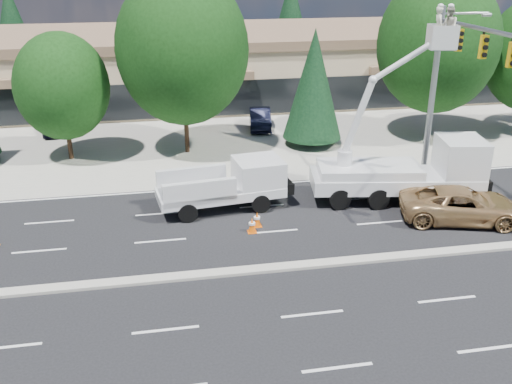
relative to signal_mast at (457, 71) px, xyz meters
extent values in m
plane|color=black|center=(-10.03, -7.04, -6.06)|extent=(140.00, 140.00, 0.00)
cube|color=gray|center=(-10.03, 12.96, -6.05)|extent=(140.00, 22.00, 0.01)
cube|color=gray|center=(-10.03, -7.04, -6.00)|extent=(120.00, 0.55, 0.12)
cube|color=tan|center=(-10.03, 22.96, -3.56)|extent=(50.00, 15.00, 5.00)
cube|color=brown|center=(-10.03, 22.96, -0.91)|extent=(50.40, 15.40, 0.70)
cube|color=black|center=(-10.03, 15.41, -4.56)|extent=(48.00, 0.12, 2.60)
cylinder|color=#332114|center=(-20.03, 7.96, -4.84)|extent=(0.28, 0.28, 2.43)
ellipsoid|color=black|center=(-20.03, 7.96, -1.67)|extent=(5.40, 5.40, 6.21)
cylinder|color=#332114|center=(-13.03, 7.96, -4.31)|extent=(0.28, 0.28, 3.50)
ellipsoid|color=black|center=(-13.03, 7.96, 0.26)|extent=(7.78, 7.78, 8.94)
cylinder|color=#332114|center=(-5.03, 7.96, -5.66)|extent=(0.26, 0.26, 0.80)
cone|color=black|center=(-5.03, 7.96, -2.11)|extent=(3.73, 3.73, 6.82)
cylinder|color=#332114|center=(2.97, 7.96, -4.34)|extent=(0.28, 0.28, 3.43)
ellipsoid|color=black|center=(2.97, 7.96, 0.14)|extent=(7.63, 7.63, 8.77)
cylinder|color=#332114|center=(-28.03, 34.96, -5.66)|extent=(0.26, 0.26, 0.80)
cone|color=black|center=(-28.03, 34.96, -1.20)|extent=(4.59, 4.59, 8.39)
cylinder|color=#332114|center=(-14.03, 34.96, -5.66)|extent=(0.26, 0.26, 0.80)
cone|color=black|center=(-14.03, 34.96, 0.18)|extent=(5.90, 5.90, 10.77)
cylinder|color=#332114|center=(-0.03, 34.96, -5.66)|extent=(0.26, 0.26, 0.80)
cone|color=black|center=(-0.03, 34.96, -0.93)|extent=(4.85, 4.85, 8.86)
cylinder|color=#332114|center=(11.97, 34.96, -5.66)|extent=(0.26, 0.26, 0.80)
cone|color=black|center=(11.97, 34.96, -1.08)|extent=(4.71, 4.71, 8.60)
cylinder|color=gray|center=(-0.03, 2.16, -1.56)|extent=(0.32, 0.32, 9.00)
cylinder|color=gray|center=(-0.03, -2.84, 2.24)|extent=(0.20, 10.00, 0.20)
cylinder|color=gray|center=(1.27, 2.16, 2.54)|extent=(2.60, 0.12, 0.12)
cube|color=gold|center=(-0.03, 0.16, 1.49)|extent=(0.32, 0.22, 1.05)
cube|color=gold|center=(-0.03, -2.04, 1.49)|extent=(0.32, 0.22, 1.05)
cube|color=gold|center=(-0.03, -4.24, 1.49)|extent=(0.32, 0.22, 1.05)
cube|color=silver|center=(-12.03, -0.91, -5.20)|extent=(6.26, 2.95, 0.45)
cube|color=silver|center=(-10.13, -0.67, -4.50)|extent=(2.47, 2.42, 1.51)
cube|color=black|center=(-9.49, -0.59, -4.30)|extent=(0.32, 1.91, 1.01)
cube|color=silver|center=(-13.35, -0.11, -4.70)|extent=(3.43, 0.73, 1.11)
cube|color=silver|center=(-13.11, -2.01, -4.70)|extent=(3.43, 0.73, 1.11)
cube|color=silver|center=(-3.34, -1.40, -5.02)|extent=(8.60, 3.81, 0.73)
cube|color=silver|center=(-0.27, -1.90, -3.93)|extent=(2.44, 2.74, 2.08)
cube|color=black|center=(0.50, -2.03, -3.77)|extent=(0.42, 2.06, 1.25)
cube|color=silver|center=(-4.67, -1.18, -4.45)|extent=(5.30, 3.17, 0.52)
cylinder|color=silver|center=(-5.90, -0.98, -3.88)|extent=(0.73, 0.73, 0.83)
cube|color=silver|center=(-1.89, -1.64, 1.94)|extent=(1.28, 1.11, 1.12)
imported|color=beige|center=(-2.11, -1.60, 2.36)|extent=(0.53, 0.71, 1.79)
imported|color=beige|center=(-1.66, -1.67, 2.36)|extent=(0.81, 0.97, 1.79)
ellipsoid|color=white|center=(-2.11, -1.60, 3.27)|extent=(0.27, 0.27, 0.19)
ellipsoid|color=white|center=(-1.66, -1.67, 3.27)|extent=(0.27, 0.27, 0.19)
cube|color=#EC5B07|center=(-10.66, -3.16, -6.04)|extent=(0.40, 0.40, 0.03)
cone|color=#EC5B07|center=(-10.66, -3.16, -5.71)|extent=(0.36, 0.36, 0.70)
cylinder|color=white|center=(-10.66, -3.16, -5.64)|extent=(0.29, 0.29, 0.10)
cube|color=#EC5B07|center=(-10.99, -3.71, -6.04)|extent=(0.40, 0.40, 0.03)
cone|color=#EC5B07|center=(-10.99, -3.71, -5.71)|extent=(0.36, 0.36, 0.70)
cylinder|color=white|center=(-10.99, -3.71, -5.64)|extent=(0.29, 0.29, 0.10)
cube|color=#EC5B07|center=(-1.29, -3.34, -6.04)|extent=(0.40, 0.40, 0.03)
cone|color=#EC5B07|center=(-1.29, -3.34, -5.71)|extent=(0.36, 0.36, 0.70)
cylinder|color=white|center=(-1.29, -3.34, -5.64)|extent=(0.29, 0.29, 0.10)
cube|color=#EC5B07|center=(1.02, -2.92, -6.04)|extent=(0.40, 0.40, 0.03)
cone|color=#EC5B07|center=(1.02, -2.92, -5.71)|extent=(0.36, 0.36, 0.70)
cylinder|color=white|center=(1.02, -2.92, -5.64)|extent=(0.29, 0.29, 0.10)
imported|color=tan|center=(-1.25, -4.24, -5.28)|extent=(6.09, 3.97, 1.56)
imported|color=black|center=(-21.80, 13.96, -5.32)|extent=(2.50, 4.57, 1.47)
imported|color=black|center=(-7.60, 12.26, -5.37)|extent=(2.02, 4.31, 1.37)
camera|label=1|loc=(-14.89, -26.07, 5.43)|focal=40.00mm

